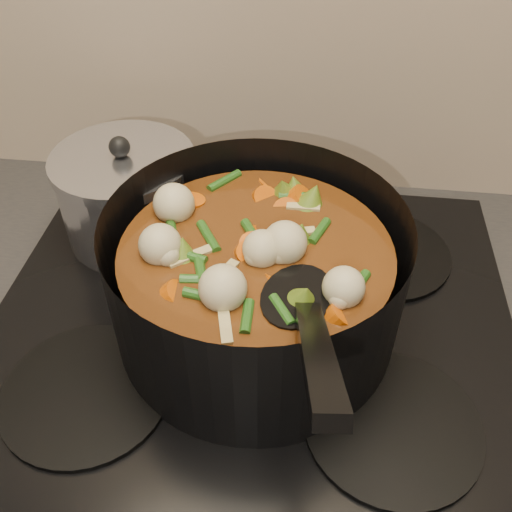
# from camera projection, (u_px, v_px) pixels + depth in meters

# --- Properties ---
(counter) EXTENTS (2.64, 0.64, 0.91)m
(counter) POSITION_uv_depth(u_px,v_px,m) (253.00, 494.00, 1.01)
(counter) COLOR brown
(counter) RESTS_ON ground
(stovetop) EXTENTS (0.62, 0.54, 0.03)m
(stovetop) POSITION_uv_depth(u_px,v_px,m) (252.00, 320.00, 0.69)
(stovetop) COLOR black
(stovetop) RESTS_ON counter
(stockpot) EXTENTS (0.34, 0.44, 0.23)m
(stockpot) POSITION_uv_depth(u_px,v_px,m) (256.00, 281.00, 0.62)
(stockpot) COLOR black
(stockpot) RESTS_ON stovetop
(saucepan) EXTENTS (0.18, 0.18, 0.15)m
(saucepan) POSITION_uv_depth(u_px,v_px,m) (129.00, 195.00, 0.76)
(saucepan) COLOR silver
(saucepan) RESTS_ON stovetop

